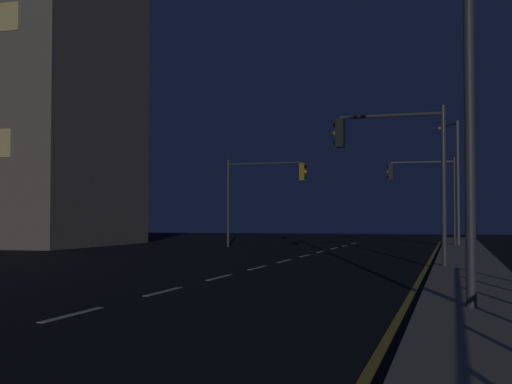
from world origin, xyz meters
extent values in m
plane|color=black|center=(0.00, 17.50, 0.00)|extent=(112.00, 112.00, 0.00)
cube|color=gray|center=(6.77, 17.50, 0.07)|extent=(2.20, 77.00, 0.14)
cube|color=silver|center=(0.00, 9.00, 0.01)|extent=(0.14, 2.00, 0.01)
cube|color=silver|center=(0.00, 13.00, 0.01)|extent=(0.14, 2.00, 0.01)
cube|color=silver|center=(0.00, 17.00, 0.01)|extent=(0.14, 2.00, 0.01)
cube|color=silver|center=(0.00, 21.00, 0.01)|extent=(0.14, 2.00, 0.01)
cube|color=silver|center=(0.00, 25.00, 0.01)|extent=(0.14, 2.00, 0.01)
cube|color=silver|center=(0.00, 29.00, 0.01)|extent=(0.14, 2.00, 0.01)
cube|color=silver|center=(0.00, 33.00, 0.01)|extent=(0.14, 2.00, 0.01)
cube|color=silver|center=(0.00, 37.00, 0.01)|extent=(0.14, 2.00, 0.01)
cube|color=silver|center=(0.00, 41.00, 0.01)|extent=(0.14, 2.00, 0.01)
cube|color=silver|center=(0.00, 45.00, 0.01)|extent=(0.14, 2.00, 0.01)
cube|color=gold|center=(5.42, 22.50, 0.01)|extent=(0.14, 53.00, 0.01)
cylinder|color=#38383D|center=(6.01, 21.58, 2.71)|extent=(0.16, 0.16, 5.13)
cylinder|color=#38383D|center=(4.34, 21.67, 5.02)|extent=(3.35, 0.29, 0.11)
cube|color=black|center=(2.67, 21.75, 4.50)|extent=(0.30, 0.35, 0.95)
sphere|color=black|center=(2.51, 21.76, 4.80)|extent=(0.20, 0.20, 0.20)
sphere|color=orange|center=(2.51, 21.76, 4.50)|extent=(0.20, 0.20, 0.20)
sphere|color=black|center=(2.51, 21.76, 4.20)|extent=(0.20, 0.20, 0.20)
cylinder|color=#2D3033|center=(-6.16, 37.16, 2.50)|extent=(0.16, 0.16, 4.99)
cylinder|color=#38383D|center=(-3.95, 36.99, 4.74)|extent=(4.43, 0.45, 0.11)
cube|color=olive|center=(-1.74, 36.82, 4.22)|extent=(0.31, 0.36, 0.95)
sphere|color=black|center=(-1.58, 36.81, 4.52)|extent=(0.20, 0.20, 0.20)
sphere|color=orange|center=(-1.58, 36.81, 4.22)|extent=(0.20, 0.20, 0.20)
sphere|color=black|center=(-1.58, 36.81, 3.92)|extent=(0.20, 0.20, 0.20)
cylinder|color=#2D3033|center=(6.36, 39.92, 2.62)|extent=(0.16, 0.16, 4.97)
cylinder|color=#4C4C51|center=(4.60, 39.89, 4.86)|extent=(3.52, 0.16, 0.11)
cube|color=black|center=(2.85, 39.86, 4.33)|extent=(0.29, 0.34, 0.95)
sphere|color=black|center=(2.69, 39.86, 4.63)|extent=(0.20, 0.20, 0.20)
sphere|color=orange|center=(2.69, 39.86, 4.33)|extent=(0.20, 0.20, 0.20)
sphere|color=black|center=(2.69, 39.86, 4.03)|extent=(0.20, 0.20, 0.20)
cylinder|color=#4C4C51|center=(6.58, 40.44, 3.69)|extent=(0.18, 0.18, 7.10)
cylinder|color=#2D3033|center=(6.15, 41.11, 7.09)|extent=(0.93, 1.39, 0.10)
ellipsoid|color=#F9D172|center=(5.73, 41.78, 6.99)|extent=(0.56, 0.36, 0.24)
cylinder|color=#38383D|center=(6.58, 10.72, 3.97)|extent=(0.18, 0.18, 7.67)
cube|color=#EACC7A|center=(-16.04, 30.36, 12.21)|extent=(1.10, 0.06, 1.50)
cube|color=#EACC7A|center=(-16.40, 30.36, 5.57)|extent=(1.10, 0.06, 1.50)
camera|label=1|loc=(6.30, -2.07, 1.66)|focal=50.41mm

